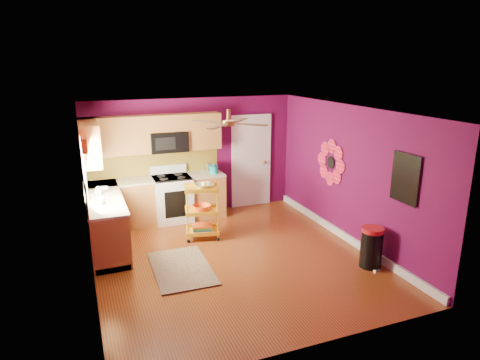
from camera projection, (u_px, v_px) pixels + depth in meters
name	position (u px, v px, depth m)	size (l,w,h in m)	color
ground	(234.00, 258.00, 7.27)	(5.00, 5.00, 0.00)	#652D0F
room_envelope	(235.00, 165.00, 6.84)	(4.54, 5.04, 2.52)	#590A40
lower_cabinets	(136.00, 210.00, 8.31)	(2.81, 2.31, 0.94)	#945A28
electric_range	(172.00, 198.00, 8.90)	(0.76, 0.66, 1.13)	white
upper_cabinetry	(134.00, 138.00, 8.30)	(2.80, 2.30, 1.26)	#945A28
left_window	(83.00, 156.00, 6.97)	(0.08, 1.35, 1.08)	white
panel_door	(251.00, 162.00, 9.68)	(0.95, 0.11, 2.15)	white
right_wall_art	(361.00, 169.00, 7.36)	(0.04, 2.74, 1.04)	black
ceiling_fan	(229.00, 122.00, 6.83)	(1.01, 1.01, 0.26)	#BF8C3F
shag_rug	(182.00, 268.00, 6.90)	(0.90, 1.46, 0.02)	black
rolling_cart	(202.00, 210.00, 7.96)	(0.69, 0.57, 1.11)	yellow
trash_can	(371.00, 247.00, 6.90)	(0.41, 0.42, 0.67)	black
teal_kettle	(214.00, 170.00, 9.03)	(0.18, 0.18, 0.21)	#128288
toaster	(211.00, 167.00, 9.20)	(0.22, 0.15, 0.18)	beige
soap_bottle_a	(101.00, 198.00, 7.15)	(0.08, 0.08, 0.18)	#EA3F72
soap_bottle_b	(98.00, 191.00, 7.56)	(0.13, 0.13, 0.17)	white
counter_dish	(102.00, 190.00, 7.81)	(0.24, 0.24, 0.06)	white
counter_cup	(100.00, 201.00, 7.10)	(0.14, 0.14, 0.11)	white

